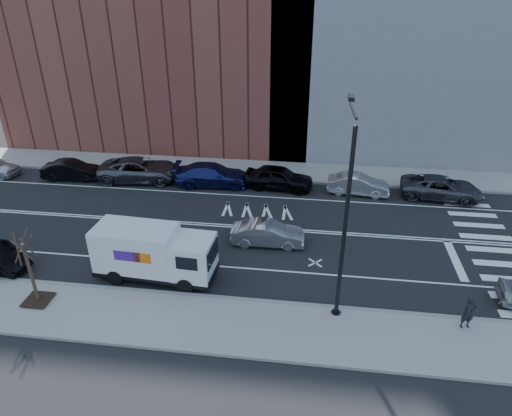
% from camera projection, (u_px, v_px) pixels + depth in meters
% --- Properties ---
extents(ground, '(120.00, 120.00, 0.00)m').
position_uv_depth(ground, '(219.00, 225.00, 28.27)').
color(ground, black).
rests_on(ground, ground).
extents(sidewalk_near, '(44.00, 3.60, 0.15)m').
position_uv_depth(sidewalk_near, '(179.00, 321.00, 20.52)').
color(sidewalk_near, gray).
rests_on(sidewalk_near, ground).
extents(sidewalk_far, '(44.00, 3.60, 0.15)m').
position_uv_depth(sidewalk_far, '(241.00, 169.00, 35.94)').
color(sidewalk_far, gray).
rests_on(sidewalk_far, ground).
extents(curb_near, '(44.00, 0.25, 0.17)m').
position_uv_depth(curb_near, '(190.00, 295.00, 22.09)').
color(curb_near, gray).
rests_on(curb_near, ground).
extents(curb_far, '(44.00, 0.25, 0.17)m').
position_uv_depth(curb_far, '(238.00, 178.00, 34.36)').
color(curb_far, gray).
rests_on(curb_far, ground).
extents(crosswalk, '(3.00, 14.00, 0.01)m').
position_uv_depth(crosswalk, '(490.00, 243.00, 26.42)').
color(crosswalk, white).
rests_on(crosswalk, ground).
extents(road_markings, '(40.00, 8.60, 0.01)m').
position_uv_depth(road_markings, '(219.00, 225.00, 28.26)').
color(road_markings, white).
rests_on(road_markings, ground).
extents(bldg_brick, '(26.00, 10.00, 22.00)m').
position_uv_depth(bldg_brick, '(157.00, 10.00, 37.71)').
color(bldg_brick, brown).
rests_on(bldg_brick, ground).
extents(streetlight, '(0.44, 4.02, 9.34)m').
position_uv_depth(streetlight, '(345.00, 213.00, 19.02)').
color(streetlight, black).
rests_on(streetlight, ground).
extents(street_tree, '(1.20, 1.20, 3.75)m').
position_uv_depth(street_tree, '(32.00, 279.00, 21.04)').
color(street_tree, black).
rests_on(street_tree, ground).
extents(fedex_van, '(6.25, 2.49, 2.80)m').
position_uv_depth(fedex_van, '(154.00, 253.00, 22.92)').
color(fedex_van, black).
rests_on(fedex_van, ground).
extents(far_parked_b, '(4.41, 1.85, 1.42)m').
position_uv_depth(far_parked_b, '(72.00, 170.00, 34.15)').
color(far_parked_b, black).
rests_on(far_parked_b, ground).
extents(far_parked_c, '(6.29, 3.42, 1.67)m').
position_uv_depth(far_parked_c, '(140.00, 170.00, 33.90)').
color(far_parked_c, '#4D4F55').
rests_on(far_parked_c, ground).
extents(far_parked_d, '(5.66, 2.65, 1.60)m').
position_uv_depth(far_parked_d, '(212.00, 175.00, 33.16)').
color(far_parked_d, navy).
rests_on(far_parked_d, ground).
extents(far_parked_e, '(5.06, 2.44, 1.67)m').
position_uv_depth(far_parked_e, '(279.00, 178.00, 32.63)').
color(far_parked_e, black).
rests_on(far_parked_e, ground).
extents(far_parked_f, '(4.39, 1.85, 1.41)m').
position_uv_depth(far_parked_f, '(358.00, 184.00, 31.91)').
color(far_parked_f, silver).
rests_on(far_parked_f, ground).
extents(far_parked_g, '(5.64, 3.05, 1.50)m').
position_uv_depth(far_parked_g, '(441.00, 188.00, 31.33)').
color(far_parked_g, '#434449').
rests_on(far_parked_g, ground).
extents(driving_sedan, '(4.21, 1.56, 1.37)m').
position_uv_depth(driving_sedan, '(268.00, 233.00, 26.07)').
color(driving_sedan, '#A4A4A8').
rests_on(driving_sedan, ground).
extents(pedestrian, '(0.67, 0.53, 1.63)m').
position_uv_depth(pedestrian, '(469.00, 312.00, 19.70)').
color(pedestrian, black).
rests_on(pedestrian, sidewalk_near).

